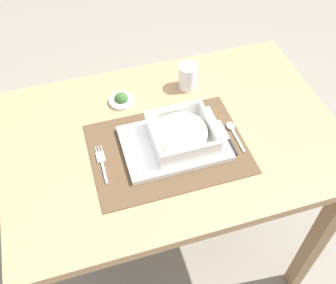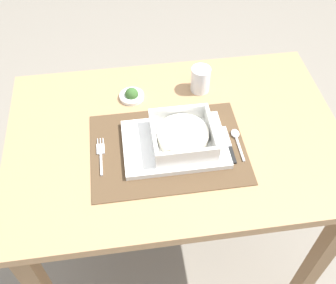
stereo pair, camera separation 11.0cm
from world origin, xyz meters
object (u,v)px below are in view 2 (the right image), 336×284
(fork, at_px, (101,153))
(drinking_glass, at_px, (200,81))
(butter_knife, at_px, (230,147))
(bread_knife, at_px, (221,144))
(condiment_saucer, at_px, (132,95))
(dining_table, at_px, (175,160))
(porridge_bowl, at_px, (183,136))
(spoon, at_px, (236,137))

(fork, xyz_separation_m, drinking_glass, (0.32, 0.23, 0.03))
(fork, height_order, butter_knife, butter_knife)
(bread_knife, bearing_deg, condiment_saucer, 139.61)
(fork, bearing_deg, butter_knife, -4.54)
(bread_knife, bearing_deg, dining_table, 159.27)
(bread_knife, bearing_deg, drinking_glass, 97.64)
(porridge_bowl, height_order, bread_knife, porridge_bowl)
(dining_table, distance_m, drinking_glass, 0.26)
(spoon, bearing_deg, porridge_bowl, -175.86)
(dining_table, bearing_deg, porridge_bowl, -71.99)
(dining_table, relative_size, condiment_saucer, 12.66)
(fork, distance_m, bread_knife, 0.34)
(spoon, xyz_separation_m, condiment_saucer, (-0.28, 0.21, 0.00))
(bread_knife, relative_size, condiment_saucer, 1.73)
(dining_table, xyz_separation_m, bread_knife, (0.12, -0.06, 0.12))
(dining_table, xyz_separation_m, porridge_bowl, (0.01, -0.04, 0.16))
(drinking_glass, bearing_deg, bread_knife, -86.27)
(fork, distance_m, condiment_saucer, 0.24)
(dining_table, relative_size, drinking_glass, 11.70)
(butter_knife, bearing_deg, drinking_glass, 97.28)
(condiment_saucer, bearing_deg, fork, -115.70)
(spoon, bearing_deg, condiment_saucer, 145.78)
(porridge_bowl, distance_m, spoon, 0.16)
(dining_table, xyz_separation_m, drinking_glass, (0.11, 0.18, 0.16))
(porridge_bowl, height_order, fork, porridge_bowl)
(porridge_bowl, bearing_deg, spoon, 1.56)
(spoon, height_order, drinking_glass, drinking_glass)
(porridge_bowl, relative_size, butter_knife, 1.26)
(dining_table, relative_size, bread_knife, 7.33)
(fork, bearing_deg, dining_table, 11.35)
(butter_knife, bearing_deg, porridge_bowl, 166.88)
(spoon, bearing_deg, dining_table, 169.78)
(bread_knife, xyz_separation_m, drinking_glass, (-0.02, 0.24, 0.03))
(fork, relative_size, condiment_saucer, 1.69)
(porridge_bowl, bearing_deg, condiment_saucer, 120.18)
(porridge_bowl, xyz_separation_m, condiment_saucer, (-0.13, 0.22, -0.03))
(dining_table, relative_size, spoon, 8.39)
(dining_table, distance_m, butter_knife, 0.20)
(porridge_bowl, xyz_separation_m, fork, (-0.23, -0.00, -0.03))
(dining_table, height_order, porridge_bowl, porridge_bowl)
(bread_knife, bearing_deg, butter_knife, -31.81)
(drinking_glass, distance_m, condiment_saucer, 0.22)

